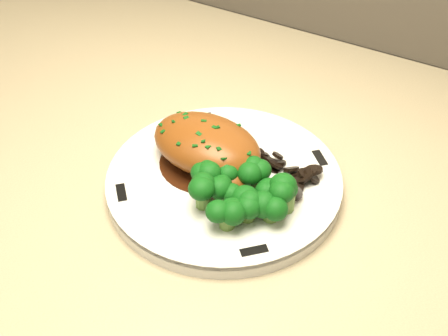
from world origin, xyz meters
The scene contains 10 objects.
counter centered at (-0.10, 1.67, 0.40)m, with size 1.86×0.63×0.92m.
plate centered at (0.34, 1.62, 0.81)m, with size 0.24×0.24×0.02m, color silver.
rim_accent_0 centered at (0.41, 1.69, 0.82)m, with size 0.03×0.01×0.00m, color black.
rim_accent_1 centered at (0.26, 1.69, 0.82)m, with size 0.03×0.01×0.00m, color black.
rim_accent_2 centered at (0.26, 1.54, 0.82)m, with size 0.03×0.01×0.00m, color black.
rim_accent_3 centered at (0.41, 1.54, 0.82)m, with size 0.03×0.01×0.00m, color black.
gravy_pool centered at (0.31, 1.62, 0.82)m, with size 0.10×0.10×0.00m, color black.
chicken_breast centered at (0.31, 1.62, 0.84)m, with size 0.13×0.09×0.05m.
mushroom_pile centered at (0.38, 1.64, 0.82)m, with size 0.08×0.06×0.02m.
broccoli_florets centered at (0.37, 1.59, 0.84)m, with size 0.10×0.08×0.03m.
Camera 1 is at (0.56, 1.25, 1.21)m, focal length 45.00 mm.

